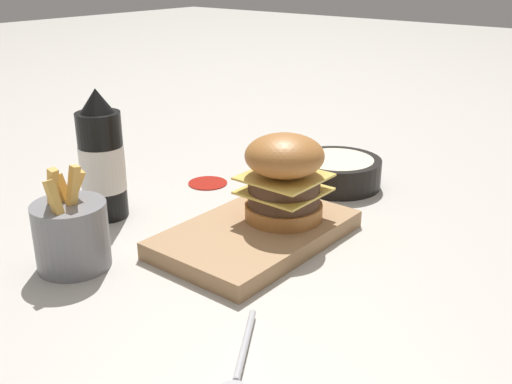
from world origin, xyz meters
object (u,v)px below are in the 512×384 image
(burger, at_px, (284,177))
(side_bowl, at_px, (338,172))
(serving_board, at_px, (256,234))
(ketchup_bottle, at_px, (102,161))
(fries_basket, at_px, (71,234))

(burger, bearing_deg, side_bowl, -169.23)
(burger, bearing_deg, serving_board, -14.14)
(ketchup_bottle, relative_size, fries_basket, 1.44)
(ketchup_bottle, bearing_deg, serving_board, 107.19)
(ketchup_bottle, bearing_deg, side_bowl, 148.21)
(burger, relative_size, ketchup_bottle, 0.62)
(serving_board, distance_m, side_bowl, 0.26)
(ketchup_bottle, bearing_deg, fries_basket, 37.57)
(burger, distance_m, fries_basket, 0.29)
(serving_board, relative_size, ketchup_bottle, 1.40)
(ketchup_bottle, distance_m, fries_basket, 0.16)
(serving_board, height_order, ketchup_bottle, ketchup_bottle)
(burger, xyz_separation_m, ketchup_bottle, (0.12, -0.24, 0.00))
(fries_basket, relative_size, side_bowl, 0.90)
(serving_board, height_order, fries_basket, fries_basket)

